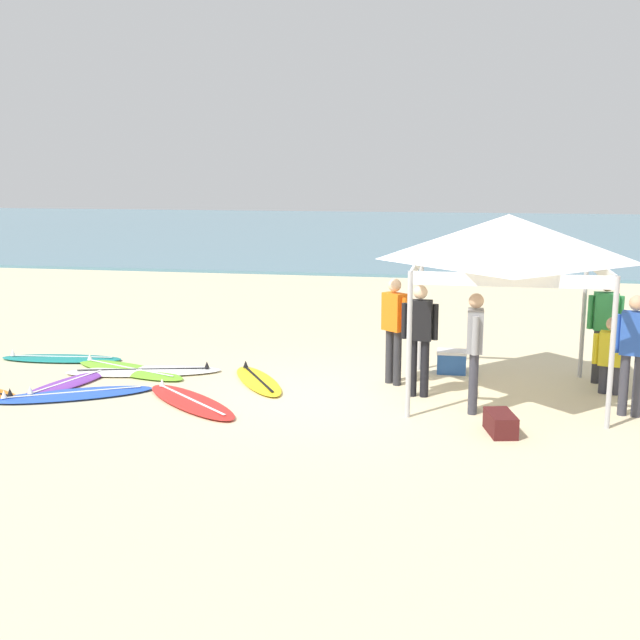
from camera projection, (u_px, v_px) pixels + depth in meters
name	position (u px, v px, depth m)	size (l,w,h in m)	color
ground_plane	(331.00, 396.00, 11.97)	(80.00, 80.00, 0.00)	beige
sea	(430.00, 232.00, 42.15)	(80.00, 36.00, 0.10)	#568499
canopy_tent	(508.00, 239.00, 11.53)	(2.77, 2.77, 2.75)	#B7B7BC
surfboard_white	(144.00, 371.00, 13.28)	(2.69, 1.32, 0.19)	white
surfboard_teal	(61.00, 358.00, 14.17)	(2.26, 0.83, 0.19)	#19847F
surfboard_yellow	(258.00, 381.00, 12.68)	(1.43, 1.93, 0.19)	yellow
surfboard_blue	(72.00, 394.00, 11.91)	(2.39, 1.69, 0.19)	blue
surfboard_red	(191.00, 401.00, 11.56)	(2.09, 1.94, 0.19)	red
surfboard_lime	(129.00, 370.00, 13.37)	(2.48, 1.54, 0.19)	#7AD12D
surfboard_purple	(67.00, 384.00, 12.50)	(0.98, 1.92, 0.19)	purple
person_grey	(475.00, 344.00, 10.98)	(0.22, 0.55, 1.71)	#383842
person_blue	(634.00, 347.00, 10.81)	(0.53, 0.31, 1.71)	#383842
person_black	(420.00, 333.00, 11.76)	(0.55, 0.23, 1.71)	black
person_green	(605.00, 323.00, 12.48)	(0.55, 0.23, 1.71)	#2D2D33
person_orange	(394.00, 324.00, 12.44)	(0.44, 0.40, 1.71)	#2D2D33
person_yellow	(611.00, 352.00, 11.95)	(0.53, 0.30, 1.20)	#383842
gear_bag_near_tent	(500.00, 423.00, 10.24)	(0.60, 0.32, 0.28)	#4C1919
cooler_box	(452.00, 362.00, 13.26)	(0.50, 0.36, 0.39)	#2D60B7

